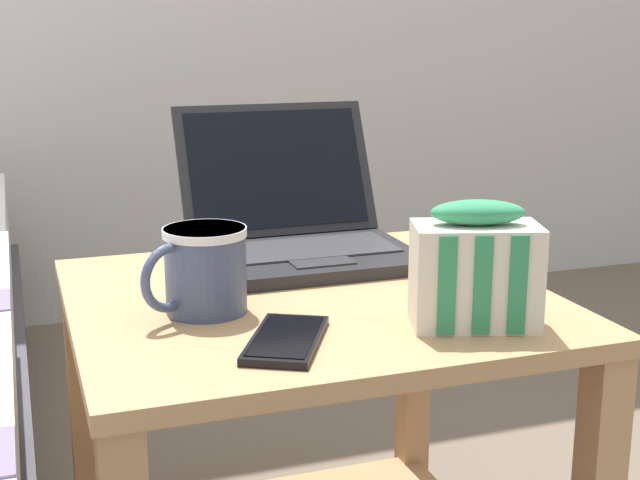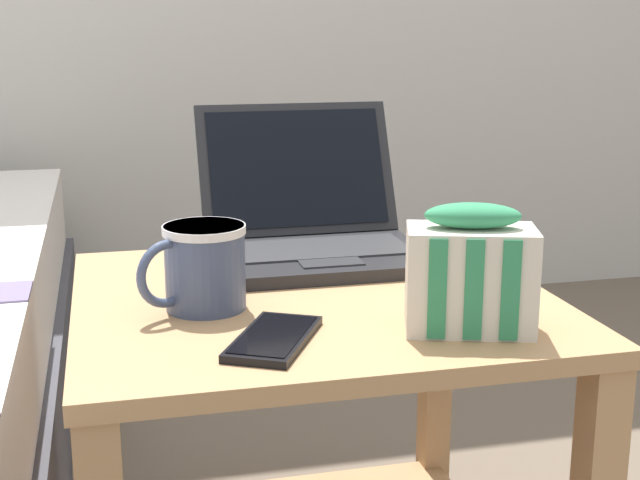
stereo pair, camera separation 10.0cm
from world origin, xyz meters
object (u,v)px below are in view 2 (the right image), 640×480
object	(u,v)px
laptop	(312,227)
mug_front_left	(203,263)
snack_bag	(470,274)
cell_phone	(274,338)

from	to	relation	value
laptop	mug_front_left	distance (m)	0.28
mug_front_left	snack_bag	size ratio (longest dim) A/B	0.85
laptop	cell_phone	size ratio (longest dim) A/B	1.92
laptop	cell_phone	bearing A→B (deg)	-109.63
mug_front_left	cell_phone	distance (m)	0.16
mug_front_left	cell_phone	xyz separation A→B (m)	(0.06, -0.13, -0.05)
cell_phone	mug_front_left	bearing A→B (deg)	113.91
cell_phone	laptop	bearing A→B (deg)	70.37
laptop	cell_phone	distance (m)	0.37
snack_bag	cell_phone	distance (m)	0.23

